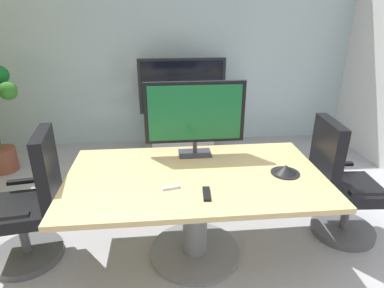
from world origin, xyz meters
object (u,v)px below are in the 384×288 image
at_px(tv_monitor, 195,115).
at_px(office_chair_right, 340,190).
at_px(wall_display_unit, 182,119).
at_px(conference_table, 195,196).
at_px(office_chair_left, 31,209).
at_px(conference_phone, 286,170).
at_px(remote_control, 207,194).

bearing_deg(tv_monitor, office_chair_right, -10.87).
relative_size(tv_monitor, wall_display_unit, 0.64).
xyz_separation_m(conference_table, office_chair_left, (-1.29, 0.09, -0.10)).
height_order(office_chair_left, office_chair_right, same).
relative_size(conference_table, tv_monitor, 2.33).
bearing_deg(conference_table, conference_phone, -3.87).
relative_size(wall_display_unit, remote_control, 7.71).
xyz_separation_m(conference_table, conference_phone, (0.69, -0.05, 0.22)).
bearing_deg(wall_display_unit, conference_table, -91.45).
bearing_deg(tv_monitor, conference_phone, -33.23).
height_order(conference_table, conference_phone, conference_phone).
xyz_separation_m(conference_table, tv_monitor, (0.04, 0.38, 0.55)).
xyz_separation_m(conference_table, wall_display_unit, (0.06, 2.27, -0.11)).
xyz_separation_m(tv_monitor, wall_display_unit, (0.02, 1.89, -0.67)).
relative_size(office_chair_left, office_chair_right, 1.00).
distance_m(conference_phone, remote_control, 0.69).
bearing_deg(conference_table, office_chair_left, 176.01).
relative_size(conference_table, wall_display_unit, 1.49).
distance_m(office_chair_right, tv_monitor, 1.43).
bearing_deg(remote_control, office_chair_right, 23.93).
bearing_deg(tv_monitor, wall_display_unit, 89.37).
bearing_deg(office_chair_left, conference_table, 78.19).
relative_size(office_chair_left, tv_monitor, 1.30).
relative_size(office_chair_right, remote_control, 6.41).
xyz_separation_m(conference_table, office_chair_right, (1.29, 0.14, -0.10)).
height_order(conference_table, tv_monitor, tv_monitor).
relative_size(conference_table, remote_control, 11.49).
distance_m(tv_monitor, wall_display_unit, 2.00).
distance_m(wall_display_unit, conference_phone, 2.43).
bearing_deg(remote_control, tv_monitor, 95.33).
bearing_deg(office_chair_right, office_chair_left, 95.00).
relative_size(conference_table, office_chair_left, 1.79).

